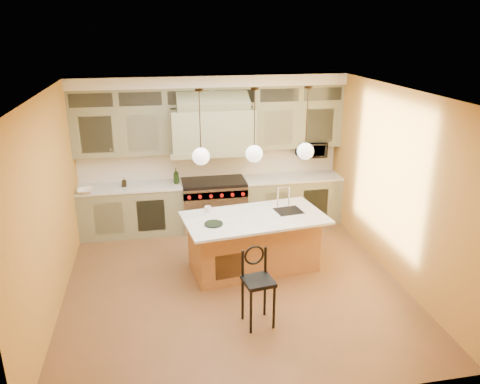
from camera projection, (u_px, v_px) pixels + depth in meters
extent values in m
plane|color=brown|center=(233.00, 283.00, 7.19)|extent=(5.00, 5.00, 0.00)
plane|color=white|center=(232.00, 92.00, 6.21)|extent=(5.00, 5.00, 0.00)
plane|color=#BF8734|center=(211.00, 151.00, 9.01)|extent=(5.00, 0.00, 5.00)
plane|color=#BF8734|center=(278.00, 283.00, 4.39)|extent=(5.00, 0.00, 5.00)
plane|color=#BF8734|center=(49.00, 206.00, 6.27)|extent=(0.00, 5.00, 5.00)
plane|color=#BF8734|center=(394.00, 184.00, 7.14)|extent=(0.00, 5.00, 5.00)
cube|color=#777A5A|center=(132.00, 210.00, 8.78)|extent=(1.90, 0.65, 0.90)
cube|color=#777A5A|center=(291.00, 200.00, 9.32)|extent=(1.90, 0.65, 0.90)
cube|color=white|center=(130.00, 187.00, 8.62)|extent=(1.90, 0.68, 0.04)
cube|color=white|center=(292.00, 177.00, 9.16)|extent=(1.90, 0.68, 0.04)
cube|color=silver|center=(211.00, 162.00, 9.07)|extent=(5.00, 0.04, 0.56)
cube|color=#777A5A|center=(122.00, 132.00, 8.41)|extent=(1.75, 0.35, 0.85)
cube|color=#777A5A|center=(295.00, 125.00, 8.98)|extent=(1.75, 0.35, 0.85)
cube|color=#777A5A|center=(212.00, 129.00, 8.52)|extent=(1.50, 0.70, 0.75)
cube|color=#7B7C5B|center=(213.00, 150.00, 8.66)|extent=(1.60, 0.76, 0.10)
cube|color=#333833|center=(211.00, 96.00, 8.49)|extent=(5.00, 0.35, 0.35)
cube|color=white|center=(210.00, 80.00, 8.38)|extent=(5.00, 0.47, 0.20)
cube|color=silver|center=(214.00, 205.00, 9.03)|extent=(1.20, 0.70, 0.90)
cube|color=black|center=(214.00, 182.00, 8.87)|extent=(1.20, 0.70, 0.06)
cube|color=silver|center=(216.00, 195.00, 8.62)|extent=(1.20, 0.06, 0.14)
cube|color=#9A6236|center=(253.00, 243.00, 7.49)|extent=(2.04, 1.17, 0.88)
cube|color=white|center=(255.00, 218.00, 7.29)|extent=(2.32, 1.45, 0.04)
cube|color=black|center=(289.00, 212.00, 7.52)|extent=(0.46, 0.42, 0.05)
cylinder|color=black|center=(251.00, 312.00, 5.92)|extent=(0.04, 0.04, 0.62)
cylinder|color=black|center=(274.00, 308.00, 6.02)|extent=(0.04, 0.04, 0.62)
cylinder|color=black|center=(243.00, 299.00, 6.20)|extent=(0.04, 0.04, 0.62)
cylinder|color=black|center=(265.00, 295.00, 6.30)|extent=(0.04, 0.04, 0.62)
cube|color=black|center=(258.00, 281.00, 6.00)|extent=(0.42, 0.42, 0.05)
torus|color=black|center=(254.00, 255.00, 6.04)|extent=(0.27, 0.07, 0.27)
imported|color=black|center=(311.00, 149.00, 9.12)|extent=(0.54, 0.37, 0.30)
imported|color=black|center=(176.00, 176.00, 8.70)|extent=(0.12, 0.12, 0.29)
imported|color=black|center=(124.00, 182.00, 8.55)|extent=(0.09, 0.09, 0.17)
imported|color=white|center=(86.00, 191.00, 8.24)|extent=(0.31, 0.31, 0.07)
imported|color=white|center=(208.00, 209.00, 7.44)|extent=(0.11, 0.11, 0.10)
cylinder|color=#2D2319|center=(199.00, 90.00, 6.53)|extent=(0.12, 0.12, 0.03)
cylinder|color=#2D2319|center=(200.00, 122.00, 6.68)|extent=(0.02, 0.02, 0.93)
sphere|color=white|center=(201.00, 156.00, 6.85)|extent=(0.26, 0.26, 0.26)
cylinder|color=#2D2319|center=(255.00, 89.00, 6.67)|extent=(0.12, 0.12, 0.03)
cylinder|color=#2D2319|center=(255.00, 120.00, 6.82)|extent=(0.02, 0.02, 0.93)
sphere|color=white|center=(254.00, 154.00, 6.99)|extent=(0.26, 0.26, 0.26)
cylinder|color=#2D2319|center=(308.00, 87.00, 6.81)|extent=(0.12, 0.12, 0.03)
cylinder|color=#2D2319|center=(307.00, 118.00, 6.96)|extent=(0.02, 0.02, 0.93)
sphere|color=white|center=(305.00, 151.00, 7.13)|extent=(0.26, 0.26, 0.26)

